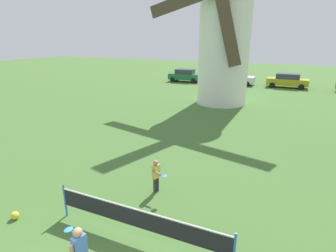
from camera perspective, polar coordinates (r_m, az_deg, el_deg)
windmill at (r=23.35m, az=11.85°, el=19.25°), size 10.77×4.80×14.04m
tennis_net at (r=7.90m, az=-6.33°, el=-18.71°), size 5.31×0.06×1.10m
player_near at (r=7.06m, az=-18.03°, el=-23.58°), size 0.77×0.64×1.43m
player_far at (r=9.95m, az=-2.46°, el=-10.06°), size 0.71×0.65×1.25m
stray_ball at (r=10.11m, az=-29.38°, el=-15.99°), size 0.25×0.25×0.25m
parked_car_green at (r=35.03m, az=3.55°, el=10.55°), size 4.06×2.05×1.56m
parked_car_silver at (r=33.83m, az=13.93°, el=9.80°), size 4.39×1.93×1.56m
parked_car_mustard at (r=33.49m, az=23.70°, el=8.74°), size 4.34×1.91×1.56m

